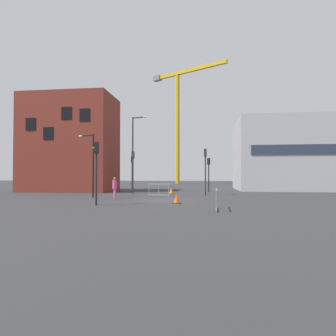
{
  "coord_description": "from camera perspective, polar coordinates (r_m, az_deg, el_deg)",
  "views": [
    {
      "loc": [
        3.21,
        -21.43,
        1.79
      ],
      "look_at": [
        0.0,
        3.63,
        2.42
      ],
      "focal_mm": 32.14,
      "sensor_mm": 36.0,
      "label": 1
    }
  ],
  "objects": [
    {
      "name": "traffic_cone_orange",
      "position": [
        19.45,
        1.64,
        -5.95
      ],
      "size": [
        0.56,
        0.56,
        0.56
      ],
      "color": "black",
      "rests_on": "ground"
    },
    {
      "name": "pedestrian_walking",
      "position": [
        23.12,
        -10.09,
        -3.45
      ],
      "size": [
        0.34,
        0.34,
        1.67
      ],
      "color": "#D14C8C",
      "rests_on": "ground"
    },
    {
      "name": "traffic_light_near",
      "position": [
        29.44,
        -6.65,
        0.49
      ],
      "size": [
        0.24,
        0.37,
        4.15
      ],
      "color": "#2D2D30",
      "rests_on": "ground"
    },
    {
      "name": "ground",
      "position": [
        21.75,
        -1.22,
        -6.16
      ],
      "size": [
        160.0,
        160.0,
        0.0
      ],
      "primitive_type": "plane",
      "color": "#333335"
    },
    {
      "name": "traffic_light_median",
      "position": [
        18.66,
        -13.44,
        1.0
      ],
      "size": [
        0.39,
        0.34,
        3.81
      ],
      "color": "#232326",
      "rests_on": "ground"
    },
    {
      "name": "streetlamp_tall",
      "position": [
        33.83,
        -6.42,
        3.72
      ],
      "size": [
        1.71,
        0.53,
        8.35
      ],
      "color": "#232326",
      "rests_on": "ground"
    },
    {
      "name": "traffic_light_crosswalk",
      "position": [
        27.4,
        7.1,
        0.7
      ],
      "size": [
        0.26,
        0.38,
        4.2
      ],
      "color": "#2D2D30",
      "rests_on": "ground"
    },
    {
      "name": "traffic_light_corner",
      "position": [
        32.81,
        7.73,
        -0.21
      ],
      "size": [
        0.34,
        0.39,
        3.68
      ],
      "color": "black",
      "rests_on": "ground"
    },
    {
      "name": "traffic_light_verge",
      "position": [
        32.06,
        -6.81,
        0.04
      ],
      "size": [
        0.27,
        0.38,
        3.88
      ],
      "color": "#2D2D30",
      "rests_on": "ground"
    },
    {
      "name": "streetlamp_short",
      "position": [
        25.15,
        -14.41,
        1.67
      ],
      "size": [
        1.48,
        0.52,
        5.15
      ],
      "color": "black",
      "rests_on": "ground"
    },
    {
      "name": "traffic_cone_by_barrier",
      "position": [
        29.44,
        0.62,
        -4.36
      ],
      "size": [
        0.62,
        0.62,
        0.63
      ],
      "color": "black",
      "rests_on": "ground"
    },
    {
      "name": "brick_building",
      "position": [
        36.1,
        -18.03,
        4.38
      ],
      "size": [
        9.91,
        6.11,
        10.81
      ],
      "color": "maroon",
      "rests_on": "ground"
    },
    {
      "name": "office_block",
      "position": [
        40.83,
        22.35,
        2.23
      ],
      "size": [
        13.58,
        10.91,
        8.65
      ],
      "color": "#B7B7BC",
      "rests_on": "ground"
    },
    {
      "name": "safety_barrier_right_run",
      "position": [
        15.76,
        9.17,
        -5.88
      ],
      "size": [
        0.15,
        2.33,
        1.08
      ],
      "color": "gray",
      "rests_on": "ground"
    },
    {
      "name": "construction_crane",
      "position": [
        67.45,
        2.14,
        11.17
      ],
      "size": [
        16.61,
        10.0,
        24.98
      ],
      "color": "gold",
      "rests_on": "ground"
    },
    {
      "name": "safety_barrier_front",
      "position": [
        26.19,
        -1.77,
        -4.13
      ],
      "size": [
        1.99,
        0.35,
        1.08
      ],
      "color": "#9EA0A5",
      "rests_on": "ground"
    }
  ]
}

